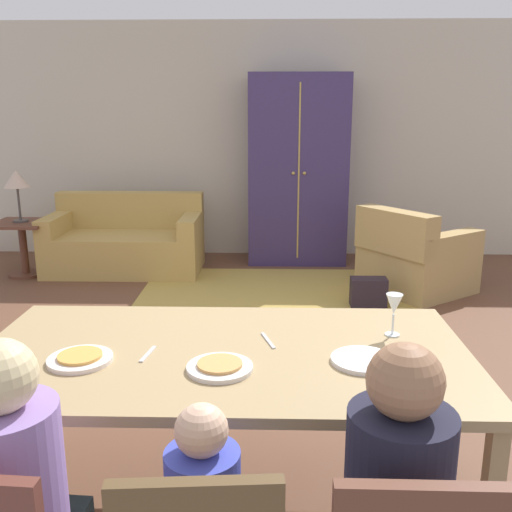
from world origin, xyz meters
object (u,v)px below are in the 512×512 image
(wine_glass, at_px, (394,306))
(table_lamp, at_px, (17,181))
(side_table, at_px, (23,241))
(plate_near_woman, at_px, (363,360))
(dining_table, at_px, (224,364))
(armchair, at_px, (414,259))
(plate_near_man, at_px, (80,359))
(couch, at_px, (126,243))
(handbag, at_px, (368,292))
(armoire, at_px, (298,170))
(plate_near_child, at_px, (220,368))

(wine_glass, distance_m, table_lamp, 4.67)
(side_table, bearing_deg, plate_near_woman, -51.57)
(dining_table, bearing_deg, armchair, 63.89)
(side_table, relative_size, table_lamp, 1.07)
(dining_table, distance_m, plate_near_man, 0.56)
(armchair, relative_size, table_lamp, 2.21)
(couch, relative_size, armchair, 1.37)
(couch, height_order, side_table, couch)
(handbag, bearing_deg, couch, 154.81)
(armoire, xyz_separation_m, table_lamp, (-2.91, -0.70, -0.04))
(armchair, bearing_deg, plate_near_woman, -107.22)
(table_lamp, bearing_deg, plate_near_woman, -51.57)
(couch, bearing_deg, plate_near_woman, -64.09)
(wine_glass, bearing_deg, dining_table, -165.89)
(plate_near_woman, xyz_separation_m, table_lamp, (-2.97, 3.74, 0.24))
(plate_near_man, relative_size, armchair, 0.21)
(side_table, bearing_deg, armoire, 13.60)
(dining_table, height_order, table_lamp, table_lamp)
(plate_near_woman, bearing_deg, couch, 115.91)
(armoire, height_order, table_lamp, armoire)
(armchair, bearing_deg, armoire, 133.68)
(handbag, bearing_deg, plate_near_man, -119.43)
(plate_near_man, distance_m, wine_glass, 1.30)
(plate_near_man, height_order, handbag, plate_near_man)
(plate_near_man, xyz_separation_m, armoire, (1.04, 4.47, 0.28))
(wine_glass, xyz_separation_m, side_table, (-3.14, 3.46, -0.52))
(plate_near_child, relative_size, wine_glass, 1.34)
(plate_near_man, height_order, armoire, armoire)
(side_table, bearing_deg, wine_glass, -47.81)
(wine_glass, height_order, armchair, wine_glass)
(plate_near_woman, distance_m, wine_glass, 0.35)
(armoire, bearing_deg, table_lamp, -166.40)
(side_table, relative_size, handbag, 1.81)
(dining_table, height_order, couch, couch)
(plate_near_child, distance_m, handbag, 3.17)
(couch, xyz_separation_m, armoire, (1.88, 0.45, 0.75))
(dining_table, distance_m, plate_near_woman, 0.56)
(table_lamp, bearing_deg, armchair, -6.17)
(armchair, xyz_separation_m, armoire, (-1.08, 1.14, 0.73))
(wine_glass, height_order, armoire, armoire)
(table_lamp, bearing_deg, side_table, -90.00)
(dining_table, distance_m, table_lamp, 4.38)
(plate_near_woman, relative_size, handbag, 0.78)
(armoire, bearing_deg, plate_near_child, -96.17)
(plate_near_child, bearing_deg, table_lamp, 122.36)
(armchair, xyz_separation_m, table_lamp, (-3.99, 0.43, 0.69))
(armoire, xyz_separation_m, side_table, (-2.91, -0.70, -0.67))
(plate_near_woman, distance_m, armoire, 4.45)
(armoire, distance_m, handbag, 1.94)
(dining_table, distance_m, wine_glass, 0.76)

